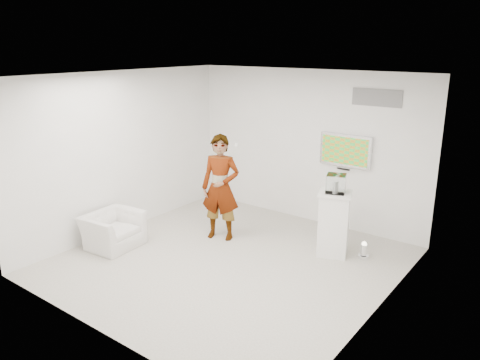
{
  "coord_description": "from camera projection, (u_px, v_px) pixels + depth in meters",
  "views": [
    {
      "loc": [
        4.37,
        -5.5,
        3.46
      ],
      "look_at": [
        -0.21,
        0.6,
        1.22
      ],
      "focal_mm": 35.0,
      "sensor_mm": 36.0,
      "label": 1
    }
  ],
  "objects": [
    {
      "name": "pedestal",
      "position": [
        334.0,
        224.0,
        7.85
      ],
      "size": [
        0.69,
        0.69,
        1.1
      ],
      "primitive_type": "cube",
      "rotation": [
        0.0,
        0.0,
        0.36
      ],
      "color": "white",
      "rests_on": "room"
    },
    {
      "name": "person",
      "position": [
        221.0,
        188.0,
        8.41
      ],
      "size": [
        0.82,
        0.67,
        1.93
      ],
      "primitive_type": "imported",
      "rotation": [
        0.0,
        0.0,
        0.35
      ],
      "color": "white",
      "rests_on": "room"
    },
    {
      "name": "floor_uplight",
      "position": [
        364.0,
        251.0,
        7.78
      ],
      "size": [
        0.23,
        0.23,
        0.29
      ],
      "primitive_type": "cylinder",
      "rotation": [
        0.0,
        0.0,
        0.28
      ],
      "color": "white",
      "rests_on": "room"
    },
    {
      "name": "vitrine",
      "position": [
        336.0,
        184.0,
        7.66
      ],
      "size": [
        0.39,
        0.39,
        0.3
      ],
      "primitive_type": "cube",
      "rotation": [
        0.0,
        0.0,
        0.34
      ],
      "color": "white",
      "rests_on": "pedestal"
    },
    {
      "name": "tv",
      "position": [
        345.0,
        150.0,
        8.67
      ],
      "size": [
        1.0,
        0.08,
        0.6
      ],
      "primitive_type": "cube",
      "color": "silver",
      "rests_on": "room"
    },
    {
      "name": "armchair",
      "position": [
        113.0,
        230.0,
        8.22
      ],
      "size": [
        0.89,
        1.0,
        0.61
      ],
      "primitive_type": "imported",
      "rotation": [
        0.0,
        0.0,
        1.65
      ],
      "color": "white",
      "rests_on": "room"
    },
    {
      "name": "logo_decal",
      "position": [
        377.0,
        98.0,
        8.13
      ],
      "size": [
        0.9,
        0.02,
        0.3
      ],
      "primitive_type": "cube",
      "color": "slate",
      "rests_on": "room"
    },
    {
      "name": "console",
      "position": [
        336.0,
        187.0,
        7.67
      ],
      "size": [
        0.05,
        0.14,
        0.2
      ],
      "primitive_type": "cube",
      "rotation": [
        0.0,
        0.0,
        0.05
      ],
      "color": "white",
      "rests_on": "pedestal"
    },
    {
      "name": "room",
      "position": [
        228.0,
        174.0,
        7.3
      ],
      "size": [
        5.01,
        5.01,
        3.0
      ],
      "color": "beige",
      "rests_on": "ground"
    },
    {
      "name": "wii_remote",
      "position": [
        236.0,
        145.0,
        8.26
      ],
      "size": [
        0.12,
        0.15,
        0.04
      ],
      "primitive_type": "cube",
      "rotation": [
        0.0,
        0.0,
        0.56
      ],
      "color": "white",
      "rests_on": "person"
    }
  ]
}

